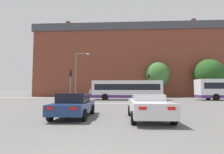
{
  "coord_description": "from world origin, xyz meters",
  "views": [
    {
      "loc": [
        0.73,
        -2.82,
        1.66
      ],
      "look_at": [
        -0.53,
        20.41,
        3.29
      ],
      "focal_mm": 28.0,
      "sensor_mm": 36.0,
      "label": 1
    }
  ],
  "objects": [
    {
      "name": "tree_by_building",
      "position": [
        18.14,
        32.82,
        4.65
      ],
      "size": [
        5.7,
        5.7,
        7.64
      ],
      "color": "#4C3823",
      "rests_on": "ground_plane"
    },
    {
      "name": "tree_kerbside",
      "position": [
        8.23,
        33.74,
        4.68
      ],
      "size": [
        4.94,
        4.94,
        7.28
      ],
      "color": "#4C3823",
      "rests_on": "ground_plane"
    },
    {
      "name": "street_lamp_junction",
      "position": [
        -5.85,
        23.29,
        4.44
      ],
      "size": [
        2.17,
        0.36,
        7.26
      ],
      "color": "slate",
      "rests_on": "ground_plane"
    },
    {
      "name": "pedestrian_waiting",
      "position": [
        -5.14,
        29.86,
        1.01
      ],
      "size": [
        0.43,
        0.29,
        1.73
      ],
      "rotation": [
        0.0,
        0.0,
        6.09
      ],
      "color": "#333851",
      "rests_on": "ground_plane"
    },
    {
      "name": "pedestrian_walking_west",
      "position": [
        -3.92,
        29.82,
        1.05
      ],
      "size": [
        0.45,
        0.33,
        1.78
      ],
      "rotation": [
        0.0,
        0.0,
        3.45
      ],
      "color": "brown",
      "rests_on": "ground_plane"
    },
    {
      "name": "bus_crossing_lead",
      "position": [
        1.55,
        24.46,
        1.6
      ],
      "size": [
        10.64,
        2.76,
        2.98
      ],
      "rotation": [
        0.0,
        0.0,
        -1.57
      ],
      "color": "silver",
      "rests_on": "ground_plane"
    },
    {
      "name": "pedestrian_walking_east",
      "position": [
        -1.17,
        31.24,
        1.1
      ],
      "size": [
        0.45,
        0.43,
        1.85
      ],
      "rotation": [
        0.0,
        0.0,
        5.59
      ],
      "color": "black",
      "rests_on": "ground_plane"
    },
    {
      "name": "traffic_light_far_right",
      "position": [
        5.84,
        29.9,
        2.94
      ],
      "size": [
        0.26,
        0.31,
        4.38
      ],
      "color": "slate",
      "rests_on": "ground_plane"
    },
    {
      "name": "car_saloon_left",
      "position": [
        -2.12,
        7.57,
        0.73
      ],
      "size": [
        2.03,
        4.33,
        1.43
      ],
      "rotation": [
        0.0,
        0.0,
        0.01
      ],
      "color": "navy",
      "rests_on": "ground_plane"
    },
    {
      "name": "far_pavement",
      "position": [
        0.0,
        30.49,
        0.01
      ],
      "size": [
        70.12,
        2.5,
        0.01
      ],
      "primitive_type": "cube",
      "color": "gray",
      "rests_on": "ground_plane"
    },
    {
      "name": "car_roadster_right",
      "position": [
        2.21,
        6.97,
        0.72
      ],
      "size": [
        2.12,
        4.6,
        1.38
      ],
      "rotation": [
        0.0,
        0.0,
        0.01
      ],
      "color": "silver",
      "rests_on": "ground_plane"
    },
    {
      "name": "traffic_light_near_left",
      "position": [
        -5.57,
        18.36,
        2.71
      ],
      "size": [
        0.26,
        0.31,
        4.02
      ],
      "color": "slate",
      "rests_on": "ground_plane"
    },
    {
      "name": "stop_line_strip",
      "position": [
        0.0,
        17.6,
        0.0
      ],
      "size": [
        9.11,
        0.3,
        0.01
      ],
      "primitive_type": "cube",
      "color": "silver",
      "rests_on": "ground_plane"
    },
    {
      "name": "brick_civic_building",
      "position": [
        2.56,
        39.89,
        8.19
      ],
      "size": [
        43.72,
        11.36,
        17.88
      ],
      "color": "brown",
      "rests_on": "ground_plane"
    }
  ]
}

